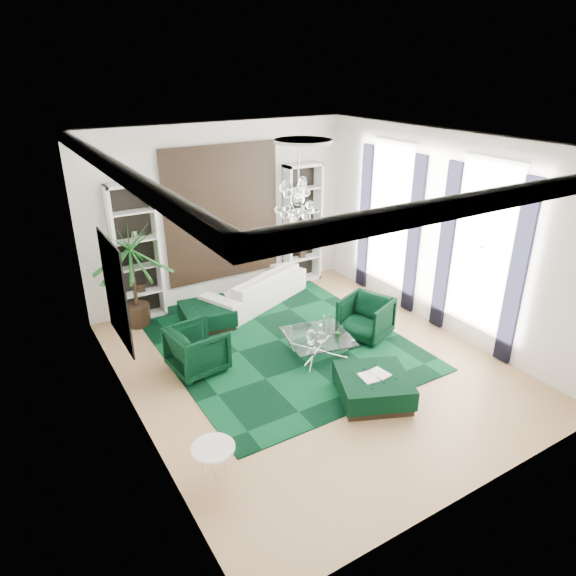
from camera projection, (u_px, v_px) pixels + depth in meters
floor at (310, 364)px, 9.03m from camera, size 6.00×7.00×0.02m
ceiling at (314, 141)px, 7.50m from camera, size 6.00×7.00×0.02m
wall_back at (221, 213)px, 11.01m from camera, size 6.00×0.02×3.80m
wall_front at (493, 362)px, 5.52m from camera, size 6.00×0.02×3.80m
wall_left at (124, 304)px, 6.83m from camera, size 0.02×7.00×3.80m
wall_right at (444, 233)px, 9.69m from camera, size 0.02×7.00×3.80m
crown_molding at (314, 148)px, 7.54m from camera, size 6.00×7.00×0.18m
ceiling_medallion at (303, 141)px, 7.75m from camera, size 0.90×0.90×0.05m
tapestry at (222, 214)px, 10.97m from camera, size 2.50×0.06×2.80m
shelving_left at (137, 254)px, 10.13m from camera, size 0.90×0.38×2.80m
shelving_right at (302, 224)px, 11.98m from camera, size 0.90×0.38×2.80m
painting at (116, 291)px, 7.34m from camera, size 0.04×1.30×1.60m
window_near at (482, 247)px, 8.98m from camera, size 0.03×1.10×2.90m
curtain_near_a at (517, 275)px, 8.45m from camera, size 0.07×0.30×3.25m
curtain_near_b at (445, 248)px, 9.67m from camera, size 0.07×0.30×3.25m
window_far at (390, 215)px, 10.86m from camera, size 0.03×1.10×2.90m
curtain_far_a at (414, 236)px, 10.33m from camera, size 0.07×0.30×3.25m
curtain_far_b at (365, 218)px, 11.55m from camera, size 0.07×0.30×3.25m
rug at (279, 340)px, 9.78m from camera, size 4.20×5.00×0.02m
sofa at (255, 287)px, 11.18m from camera, size 2.71×1.89×0.74m
armchair_left at (197, 349)px, 8.69m from camera, size 0.97×0.95×0.80m
armchair_right at (366, 318)px, 9.78m from camera, size 1.13×1.11×0.80m
coffee_table at (318, 345)px, 9.24m from camera, size 1.31×1.31×0.38m
ottoman_side at (207, 316)px, 10.26m from camera, size 1.09×1.09×0.43m
ottoman_front at (373, 388)px, 7.99m from camera, size 1.41×1.41×0.43m
book at (374, 375)px, 7.89m from camera, size 0.47×0.31×0.03m
side_table at (214, 464)px, 6.39m from camera, size 0.61×0.61×0.52m
palm at (131, 264)px, 9.86m from camera, size 1.66×1.66×2.63m
chandelier at (298, 199)px, 8.22m from camera, size 1.01×1.01×0.76m
table_plant at (338, 331)px, 9.07m from camera, size 0.14×0.11×0.23m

